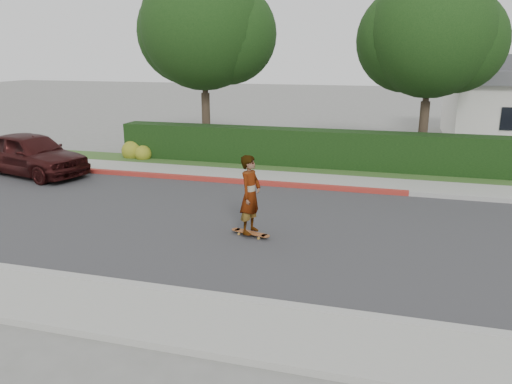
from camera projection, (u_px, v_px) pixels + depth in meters
The scene contains 15 objects.
ground at pixel (368, 237), 12.18m from camera, with size 120.00×120.00×0.00m, color slate.
road at pixel (368, 237), 12.18m from camera, with size 60.00×8.00×0.01m, color #2D2D30.
curb_near at pixel (353, 317), 8.36m from camera, with size 60.00×0.20×0.15m, color #9E9E99.
sidewalk_near at pixel (348, 347), 7.53m from camera, with size 60.00×1.60×0.12m, color gray.
curb_far at pixel (376, 191), 15.97m from camera, with size 60.00×0.20×0.15m, color #9E9E99.
curb_red_section at pixel (229, 181), 17.27m from camera, with size 12.00×0.21×0.15m, color maroon.
sidewalk_far at pixel (378, 185), 16.80m from camera, with size 60.00×1.60×0.12m, color gray.
planting_strip at pixel (379, 174), 18.29m from camera, with size 60.00×1.60×0.10m, color #2D4C1E.
hedge at pixel (302, 149), 19.44m from camera, with size 15.00×1.00×1.50m, color black.
flowering_shrub at pixel (136, 152), 20.95m from camera, with size 1.40×1.00×0.90m.
tree_left at pixel (205, 30), 20.79m from camera, with size 5.99×5.21×8.00m.
tree_center at pixel (431, 38), 19.00m from camera, with size 5.66×4.84×7.44m.
skateboard at pixel (250, 233), 12.20m from camera, with size 1.08×0.50×0.10m.
skateboarder at pixel (250, 195), 11.94m from camera, with size 0.70×0.46×1.92m, color white.
car_maroon at pixel (31, 154), 18.19m from camera, with size 1.88×4.66×1.59m, color #331010.
Camera 1 is at (0.46, -11.76, 4.34)m, focal length 35.00 mm.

